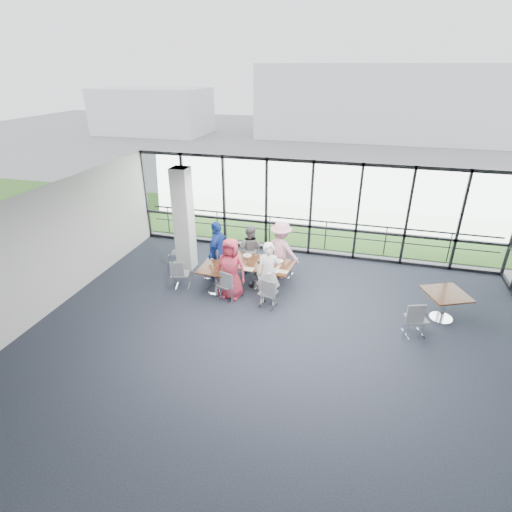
% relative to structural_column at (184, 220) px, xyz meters
% --- Properties ---
extents(floor, '(12.00, 10.00, 0.02)m').
position_rel_structural_column_xyz_m(floor, '(3.60, -3.00, -1.61)').
color(floor, '#1F2230').
rests_on(floor, ground).
extents(ceiling, '(12.00, 10.00, 0.04)m').
position_rel_structural_column_xyz_m(ceiling, '(3.60, -3.00, 1.60)').
color(ceiling, white).
rests_on(ceiling, ground).
extents(wall_left, '(0.10, 10.00, 3.20)m').
position_rel_structural_column_xyz_m(wall_left, '(-2.40, -3.00, 0.00)').
color(wall_left, silver).
rests_on(wall_left, ground).
extents(wall_front, '(12.00, 0.10, 3.20)m').
position_rel_structural_column_xyz_m(wall_front, '(3.60, -8.00, 0.00)').
color(wall_front, silver).
rests_on(wall_front, ground).
extents(curtain_wall_back, '(12.00, 0.10, 3.20)m').
position_rel_structural_column_xyz_m(curtain_wall_back, '(3.60, 2.00, 0.00)').
color(curtain_wall_back, white).
rests_on(curtain_wall_back, ground).
extents(structural_column, '(0.50, 0.50, 3.20)m').
position_rel_structural_column_xyz_m(structural_column, '(0.00, 0.00, 0.00)').
color(structural_column, silver).
rests_on(structural_column, ground).
extents(apron, '(80.00, 70.00, 0.02)m').
position_rel_structural_column_xyz_m(apron, '(3.60, 7.00, -1.62)').
color(apron, gray).
rests_on(apron, ground).
extents(grass_strip, '(80.00, 5.00, 0.01)m').
position_rel_structural_column_xyz_m(grass_strip, '(3.60, 5.00, -1.59)').
color(grass_strip, '#395D20').
rests_on(grass_strip, ground).
extents(hangar_main, '(24.00, 10.00, 6.00)m').
position_rel_structural_column_xyz_m(hangar_main, '(7.60, 29.00, 1.40)').
color(hangar_main, white).
rests_on(hangar_main, ground).
extents(hangar_aux, '(10.00, 6.00, 4.00)m').
position_rel_structural_column_xyz_m(hangar_aux, '(-14.40, 25.00, 0.40)').
color(hangar_aux, white).
rests_on(hangar_aux, ground).
extents(guard_rail, '(12.00, 0.06, 0.06)m').
position_rel_structural_column_xyz_m(guard_rail, '(3.60, 2.60, -1.10)').
color(guard_rail, '#2D2D33').
rests_on(guard_rail, ground).
extents(main_table, '(2.05, 1.28, 0.75)m').
position_rel_structural_column_xyz_m(main_table, '(2.52, -0.59, -0.97)').
color(main_table, '#3C2010').
rests_on(main_table, ground).
extents(side_table_left, '(0.96, 0.96, 0.75)m').
position_rel_structural_column_xyz_m(side_table_left, '(1.45, -1.19, -0.96)').
color(side_table_left, '#3C2010').
rests_on(side_table_left, ground).
extents(side_table_right, '(1.26, 1.26, 0.75)m').
position_rel_structural_column_xyz_m(side_table_right, '(7.45, -1.01, -0.95)').
color(side_table_right, '#3C2010').
rests_on(side_table_right, ground).
extents(diner_near_left, '(0.87, 0.59, 1.74)m').
position_rel_structural_column_xyz_m(diner_near_left, '(1.94, -1.36, -0.73)').
color(diner_near_left, '#BB3045').
rests_on(diner_near_left, ground).
extents(diner_near_right, '(0.69, 0.54, 1.77)m').
position_rel_structural_column_xyz_m(diner_near_right, '(3.01, -1.45, -0.71)').
color(diner_near_right, white).
rests_on(diner_near_right, ground).
extents(diner_far_left, '(0.81, 0.58, 1.54)m').
position_rel_structural_column_xyz_m(diner_far_left, '(2.03, 0.22, -0.83)').
color(diner_far_left, slate).
rests_on(diner_far_left, ground).
extents(diner_far_right, '(1.27, 0.89, 1.78)m').
position_rel_structural_column_xyz_m(diner_far_right, '(3.01, 0.12, -0.71)').
color(diner_far_right, pink).
rests_on(diner_far_right, ground).
extents(diner_end, '(0.71, 1.13, 1.81)m').
position_rel_structural_column_xyz_m(diner_end, '(1.22, -0.41, -0.70)').
color(diner_end, '#1B399D').
rests_on(diner_end, ground).
extents(chair_main_nl, '(0.54, 0.54, 0.87)m').
position_rel_structural_column_xyz_m(chair_main_nl, '(1.85, -1.51, -1.16)').
color(chair_main_nl, slate).
rests_on(chair_main_nl, ground).
extents(chair_main_nr, '(0.51, 0.51, 0.85)m').
position_rel_structural_column_xyz_m(chair_main_nr, '(3.05, -1.61, -1.17)').
color(chair_main_nr, slate).
rests_on(chair_main_nr, ground).
extents(chair_main_fl, '(0.46, 0.46, 0.82)m').
position_rel_structural_column_xyz_m(chair_main_fl, '(2.05, 0.50, -1.19)').
color(chair_main_fl, slate).
rests_on(chair_main_fl, ground).
extents(chair_main_fr, '(0.47, 0.47, 0.84)m').
position_rel_structural_column_xyz_m(chair_main_fr, '(3.14, 0.24, -1.18)').
color(chair_main_fr, slate).
rests_on(chair_main_fr, ground).
extents(chair_main_end, '(0.53, 0.53, 0.98)m').
position_rel_structural_column_xyz_m(chair_main_end, '(1.04, -0.40, -1.11)').
color(chair_main_end, slate).
rests_on(chair_main_end, ground).
extents(chair_spare_la, '(0.51, 0.51, 0.84)m').
position_rel_structural_column_xyz_m(chair_spare_la, '(0.39, -1.22, -1.18)').
color(chair_spare_la, slate).
rests_on(chair_spare_la, ground).
extents(chair_spare_lb, '(0.50, 0.50, 0.85)m').
position_rel_structural_column_xyz_m(chair_spare_lb, '(-0.33, 0.06, -1.18)').
color(chair_spare_lb, slate).
rests_on(chair_spare_lb, ground).
extents(chair_spare_r, '(0.57, 0.57, 0.92)m').
position_rel_structural_column_xyz_m(chair_spare_r, '(6.71, -1.92, -1.14)').
color(chair_spare_r, slate).
rests_on(chair_spare_r, ground).
extents(plate_nl, '(0.25, 0.25, 0.01)m').
position_rel_structural_column_xyz_m(plate_nl, '(1.91, -0.81, -0.84)').
color(plate_nl, white).
rests_on(plate_nl, main_table).
extents(plate_nr, '(0.25, 0.25, 0.01)m').
position_rel_structural_column_xyz_m(plate_nr, '(3.08, -0.96, -0.84)').
color(plate_nr, white).
rests_on(plate_nr, main_table).
extents(plate_fl, '(0.26, 0.26, 0.01)m').
position_rel_structural_column_xyz_m(plate_fl, '(2.07, -0.22, -0.84)').
color(plate_fl, white).
rests_on(plate_fl, main_table).
extents(plate_fr, '(0.25, 0.25, 0.01)m').
position_rel_structural_column_xyz_m(plate_fr, '(3.06, -0.33, -0.84)').
color(plate_fr, white).
rests_on(plate_fr, main_table).
extents(plate_end, '(0.24, 0.24, 0.01)m').
position_rel_structural_column_xyz_m(plate_end, '(1.64, -0.54, -0.84)').
color(plate_end, white).
rests_on(plate_end, main_table).
extents(tumbler_a, '(0.07, 0.07, 0.13)m').
position_rel_structural_column_xyz_m(tumbler_a, '(2.21, -0.77, -0.78)').
color(tumbler_a, white).
rests_on(tumbler_a, main_table).
extents(tumbler_b, '(0.08, 0.08, 0.15)m').
position_rel_structural_column_xyz_m(tumbler_b, '(2.83, -0.86, -0.77)').
color(tumbler_b, white).
rests_on(tumbler_b, main_table).
extents(tumbler_c, '(0.07, 0.07, 0.14)m').
position_rel_structural_column_xyz_m(tumbler_c, '(2.59, -0.32, -0.78)').
color(tumbler_c, white).
rests_on(tumbler_c, main_table).
extents(tumbler_d, '(0.06, 0.06, 0.13)m').
position_rel_structural_column_xyz_m(tumbler_d, '(1.81, -0.66, -0.79)').
color(tumbler_d, white).
rests_on(tumbler_d, main_table).
extents(menu_a, '(0.32, 0.23, 0.00)m').
position_rel_structural_column_xyz_m(menu_a, '(2.34, -1.05, -0.85)').
color(menu_a, silver).
rests_on(menu_a, main_table).
extents(menu_b, '(0.29, 0.22, 0.00)m').
position_rel_structural_column_xyz_m(menu_b, '(3.29, -0.95, -0.85)').
color(menu_b, silver).
rests_on(menu_b, main_table).
extents(menu_c, '(0.34, 0.25, 0.00)m').
position_rel_structural_column_xyz_m(menu_c, '(2.75, -0.27, -0.85)').
color(menu_c, silver).
rests_on(menu_c, main_table).
extents(condiment_caddy, '(0.10, 0.07, 0.04)m').
position_rel_structural_column_xyz_m(condiment_caddy, '(2.55, -0.59, -0.83)').
color(condiment_caddy, black).
rests_on(condiment_caddy, main_table).
extents(ketchup_bottle, '(0.06, 0.06, 0.18)m').
position_rel_structural_column_xyz_m(ketchup_bottle, '(2.57, -0.56, -0.76)').
color(ketchup_bottle, '#A40813').
rests_on(ketchup_bottle, main_table).
extents(green_bottle, '(0.05, 0.05, 0.20)m').
position_rel_structural_column_xyz_m(green_bottle, '(2.58, -0.51, -0.75)').
color(green_bottle, '#177E26').
rests_on(green_bottle, main_table).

